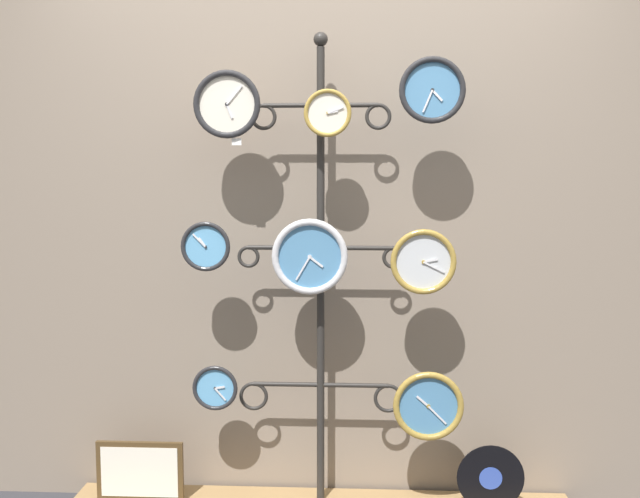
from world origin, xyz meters
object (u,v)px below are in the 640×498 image
object	(u,v)px
clock_middle_left	(206,246)
clock_middle_right	(423,262)
clock_top_left	(227,104)
clock_middle_center	(310,257)
display_stand	(321,379)
clock_top_right	(432,90)
clock_bottom_left	(215,388)
clock_top_center	(328,113)
vinyl_record	(491,478)
picture_frame	(140,471)
clock_bottom_right	(428,406)

from	to	relation	value
clock_middle_left	clock_middle_right	bearing A→B (deg)	-0.49
clock_top_left	clock_middle_center	distance (m)	0.71
clock_top_left	clock_middle_left	size ratio (longest dim) A/B	1.34
display_stand	clock_top_right	distance (m)	1.31
display_stand	clock_bottom_left	size ratio (longest dim) A/B	10.65
clock_top_center	vinyl_record	bearing A→B (deg)	3.09
clock_bottom_left	picture_frame	distance (m)	0.52
clock_middle_center	picture_frame	world-z (taller)	clock_middle_center
clock_middle_left	picture_frame	world-z (taller)	clock_middle_left
display_stand	clock_bottom_left	distance (m)	0.46
clock_middle_right	clock_top_right	bearing A→B (deg)	5.76
clock_top_left	clock_bottom_left	world-z (taller)	clock_top_left
clock_middle_center	clock_bottom_right	bearing A→B (deg)	-2.20
clock_middle_left	clock_bottom_left	size ratio (longest dim) A/B	1.07
clock_middle_left	vinyl_record	xyz separation A→B (m)	(1.21, 0.03, -0.99)
picture_frame	clock_middle_right	bearing A→B (deg)	-2.66
clock_middle_center	picture_frame	distance (m)	1.22
clock_top_left	clock_top_center	xyz separation A→B (m)	(0.42, -0.02, -0.04)
clock_top_center	clock_middle_center	size ratio (longest dim) A/B	0.61
clock_bottom_right	vinyl_record	world-z (taller)	clock_bottom_right
clock_bottom_left	vinyl_record	xyz separation A→B (m)	(1.18, 0.01, -0.38)
clock_middle_right	clock_bottom_right	bearing A→B (deg)	-17.58
clock_top_left	clock_middle_center	world-z (taller)	clock_top_left
clock_top_center	vinyl_record	xyz separation A→B (m)	(0.70, 0.04, -1.54)
vinyl_record	picture_frame	size ratio (longest dim) A/B	0.75
clock_middle_right	clock_bottom_left	world-z (taller)	clock_middle_right
display_stand	clock_middle_left	distance (m)	0.76
clock_top_center	picture_frame	distance (m)	1.76
clock_top_right	vinyl_record	xyz separation A→B (m)	(0.28, 0.04, -1.63)
clock_top_center	clock_middle_center	distance (m)	0.59
display_stand	clock_bottom_right	bearing A→B (deg)	-14.60
clock_middle_center	clock_bottom_left	distance (m)	0.70
clock_top_center	clock_bottom_left	distance (m)	1.26
clock_bottom_left	clock_bottom_right	distance (m)	0.91
clock_middle_center	clock_top_left	bearing A→B (deg)	177.41
clock_middle_right	clock_top_center	bearing A→B (deg)	179.29
vinyl_record	picture_frame	bearing A→B (deg)	179.46
clock_top_left	display_stand	bearing A→B (deg)	12.52
clock_middle_left	clock_bottom_right	distance (m)	1.14
clock_top_center	vinyl_record	distance (m)	1.69
clock_top_left	clock_top_right	distance (m)	0.84
clock_middle_center	vinyl_record	bearing A→B (deg)	2.41
display_stand	clock_top_center	bearing A→B (deg)	-72.03
clock_top_center	clock_bottom_left	bearing A→B (deg)	176.28
display_stand	clock_middle_right	world-z (taller)	display_stand
vinyl_record	clock_middle_center	bearing A→B (deg)	-177.59
clock_top_right	clock_bottom_left	size ratio (longest dim) A/B	1.37
clock_middle_right	picture_frame	distance (m)	1.55
clock_middle_left	clock_bottom_right	bearing A→B (deg)	-1.04
clock_middle_left	clock_bottom_left	xyz separation A→B (m)	(0.03, 0.03, -0.61)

